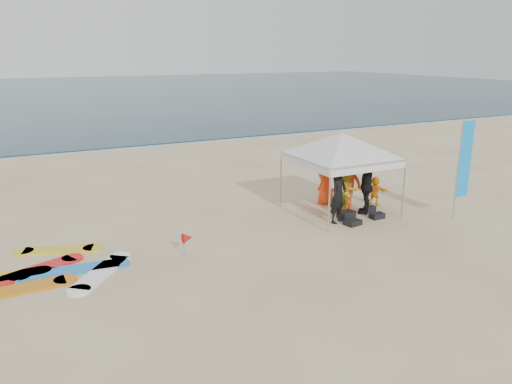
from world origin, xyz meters
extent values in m
plane|color=beige|center=(0.00, 0.00, 0.00)|extent=(120.00, 120.00, 0.00)
cube|color=#0C2633|center=(0.00, 60.00, 0.04)|extent=(160.00, 84.00, 0.08)
cube|color=silver|center=(0.00, 18.20, 0.00)|extent=(160.00, 1.20, 0.01)
imported|color=black|center=(3.70, 2.03, 0.92)|extent=(0.80, 0.68, 1.85)
imported|color=gold|center=(4.41, 2.51, 0.78)|extent=(0.77, 0.61, 1.56)
imported|color=#FF4416|center=(4.76, 2.97, 0.94)|extent=(1.25, 0.75, 1.89)
imported|color=black|center=(5.10, 2.38, 0.94)|extent=(1.11, 1.09, 1.87)
imported|color=#F84416|center=(4.54, 3.91, 0.90)|extent=(1.04, 0.96, 1.79)
imported|color=orange|center=(6.01, 2.98, 0.52)|extent=(0.67, 1.00, 1.03)
cylinder|color=#A5A5A8|center=(2.91, 4.32, 0.97)|extent=(0.05, 0.05, 1.94)
cylinder|color=#A5A5A8|center=(5.83, 4.32, 0.97)|extent=(0.05, 0.05, 1.94)
cylinder|color=#A5A5A8|center=(2.91, 1.41, 0.97)|extent=(0.05, 0.05, 1.94)
cylinder|color=#A5A5A8|center=(5.83, 1.41, 0.97)|extent=(0.05, 0.05, 1.94)
cube|color=silver|center=(4.37, 1.41, 1.82)|extent=(3.01, 0.02, 0.24)
cube|color=silver|center=(4.37, 4.32, 1.82)|extent=(3.01, 0.02, 0.24)
cube|color=silver|center=(2.91, 2.86, 1.82)|extent=(0.02, 3.01, 0.24)
cube|color=silver|center=(5.83, 2.86, 1.82)|extent=(0.02, 3.01, 0.24)
pyramid|color=silver|center=(4.37, 2.86, 2.72)|extent=(4.12, 4.12, 0.78)
cylinder|color=#A5A5A8|center=(7.19, 0.53, 1.65)|extent=(0.04, 0.04, 3.30)
cube|color=#0E89E0|center=(7.47, 0.53, 1.98)|extent=(0.52, 0.03, 2.45)
cylinder|color=#A5A5A8|center=(-1.59, 1.64, 0.30)|extent=(0.02, 0.02, 0.60)
cone|color=red|center=(-1.47, 1.64, 0.50)|extent=(0.28, 0.28, 0.28)
cube|color=black|center=(4.22, 2.25, 0.11)|extent=(0.62, 0.46, 0.22)
cube|color=black|center=(5.08, 1.74, 0.09)|extent=(0.47, 0.31, 0.18)
cube|color=black|center=(3.98, 1.60, 0.08)|extent=(0.56, 0.48, 0.16)
cube|color=black|center=(5.32, 2.40, 0.10)|extent=(0.36, 0.26, 0.20)
cube|color=white|center=(-3.78, 1.52, 0.04)|extent=(1.68, 1.88, 0.07)
cube|color=orange|center=(-5.46, 1.44, 0.04)|extent=(1.68, 0.57, 0.07)
cube|color=gold|center=(-4.55, 3.53, 0.04)|extent=(1.90, 1.10, 0.07)
cube|color=red|center=(-5.48, 2.26, 0.04)|extent=(2.58, 1.48, 0.07)
cube|color=#2880D5|center=(-4.43, 1.99, 0.04)|extent=(2.37, 0.80, 0.07)
camera|label=1|loc=(-5.50, -10.26, 5.28)|focal=35.00mm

